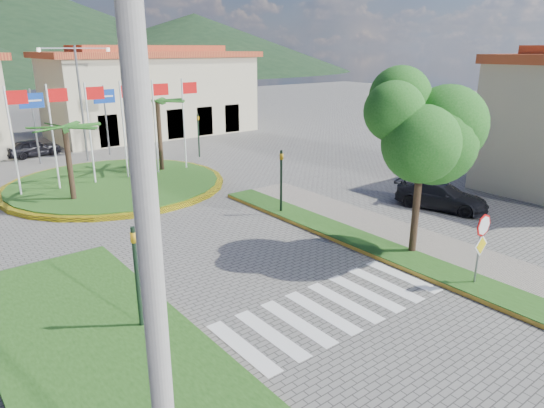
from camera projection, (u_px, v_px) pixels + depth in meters
ground at (442, 371)px, 12.27m from camera, size 160.00×160.00×0.00m
sidewalk_right at (490, 276)px, 17.28m from camera, size 4.00×28.00×0.15m
verge_right at (472, 285)px, 16.57m from camera, size 1.60×28.00×0.18m
median_left at (104, 352)px, 12.91m from camera, size 5.00×14.00×0.18m
crosswalk at (331, 308)px, 15.26m from camera, size 8.00×3.00×0.01m
roundabout_island at (116, 183)px, 28.68m from camera, size 12.70×12.70×6.00m
stop_sign at (481, 238)px, 16.07m from camera, size 0.80×0.11×2.65m
deciduous_tree at (424, 124)px, 17.66m from camera, size 3.60×3.60×6.80m
utility_pole at (155, 308)px, 6.48m from camera, size 0.32×0.32×9.00m
traffic_light_left at (136, 269)px, 13.48m from camera, size 0.15×0.18×3.20m
traffic_light_right at (281, 176)px, 23.30m from camera, size 0.15×0.18×3.20m
traffic_light_far at (198, 131)px, 35.83m from camera, size 0.18×0.15×3.20m
direction_sign_west at (33, 114)px, 33.18m from camera, size 1.60×0.14×5.20m
direction_sign_east at (105, 108)px, 36.12m from camera, size 1.60×0.14×5.20m
street_lamp_centre at (80, 98)px, 33.92m from camera, size 4.80×0.16×8.00m
building_right at (152, 92)px, 45.39m from camera, size 19.08×9.54×8.05m
hill_far_east at (195, 44)px, 151.68m from camera, size 120.00×120.00×18.00m
car_dark_a at (33, 148)px, 36.43m from camera, size 4.07×2.12×1.32m
car_dark_b at (180, 131)px, 44.45m from camera, size 3.67×1.52×1.18m
car_side_right at (441, 196)px, 24.56m from camera, size 3.07×4.90×1.32m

